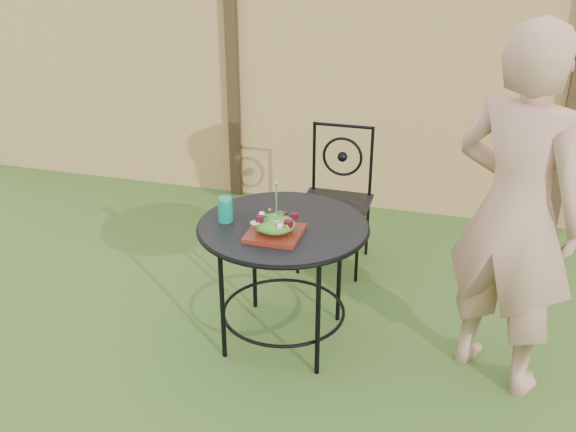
# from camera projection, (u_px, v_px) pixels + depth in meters

# --- Properties ---
(ground) EXTENTS (60.00, 60.00, 0.00)m
(ground) POSITION_uv_depth(u_px,v_px,m) (325.00, 365.00, 3.47)
(ground) COLOR #254917
(ground) RESTS_ON ground
(fence) EXTENTS (8.00, 0.12, 1.90)m
(fence) POSITION_uv_depth(u_px,v_px,m) (392.00, 96.00, 4.99)
(fence) COLOR tan
(fence) RESTS_ON ground
(patio_table) EXTENTS (0.92, 0.92, 0.72)m
(patio_table) POSITION_uv_depth(u_px,v_px,m) (283.00, 247.00, 3.46)
(patio_table) COLOR black
(patio_table) RESTS_ON ground
(patio_chair) EXTENTS (0.46, 0.46, 0.95)m
(patio_chair) POSITION_uv_depth(u_px,v_px,m) (337.00, 194.00, 4.35)
(patio_chair) COLOR black
(patio_chair) RESTS_ON ground
(diner) EXTENTS (0.80, 0.72, 1.84)m
(diner) POSITION_uv_depth(u_px,v_px,m) (515.00, 214.00, 3.05)
(diner) COLOR #A7775F
(diner) RESTS_ON ground
(salad_plate) EXTENTS (0.27, 0.27, 0.02)m
(salad_plate) POSITION_uv_depth(u_px,v_px,m) (275.00, 233.00, 3.28)
(salad_plate) COLOR #4B0A0F
(salad_plate) RESTS_ON patio_table
(salad) EXTENTS (0.21, 0.21, 0.08)m
(salad) POSITION_uv_depth(u_px,v_px,m) (275.00, 224.00, 3.26)
(salad) COLOR #235614
(salad) RESTS_ON salad_plate
(fork) EXTENTS (0.01, 0.01, 0.18)m
(fork) POSITION_uv_depth(u_px,v_px,m) (276.00, 201.00, 3.20)
(fork) COLOR silver
(fork) RESTS_ON salad
(drinking_glass) EXTENTS (0.08, 0.08, 0.14)m
(drinking_glass) POSITION_uv_depth(u_px,v_px,m) (225.00, 209.00, 3.41)
(drinking_glass) COLOR #0B8366
(drinking_glass) RESTS_ON patio_table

